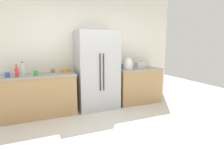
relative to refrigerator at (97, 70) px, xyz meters
name	(u,v)px	position (x,y,z in m)	size (l,w,h in m)	color
ground_plane	(120,139)	(-0.16, -1.58, -0.91)	(9.63, 9.63, 0.00)	beige
kitchen_back_panel	(86,49)	(-0.16, 0.38, 0.48)	(4.78, 0.10, 2.79)	silver
counter_left	(40,95)	(-1.29, 0.02, -0.46)	(1.50, 0.62, 0.90)	tan
counter_right	(138,85)	(1.12, 0.02, -0.46)	(1.17, 0.62, 0.90)	tan
refrigerator	(97,70)	(0.00, 0.00, 0.00)	(0.95, 0.65, 1.83)	#B2B5BA
toaster	(141,65)	(1.20, 0.02, 0.07)	(0.27, 0.16, 0.17)	silver
rice_cooker	(128,64)	(0.80, -0.03, 0.13)	(0.24, 0.24, 0.30)	white
bottle_a	(23,69)	(-1.58, 0.12, 0.09)	(0.07, 0.07, 0.27)	white
bottle_b	(17,72)	(-1.68, -0.12, 0.08)	(0.07, 0.07, 0.24)	red
cup_a	(53,71)	(-0.98, 0.15, 0.02)	(0.08, 0.08, 0.08)	brown
cup_b	(123,66)	(0.78, 0.20, 0.04)	(0.09, 0.09, 0.11)	teal
cup_c	(8,75)	(-1.84, -0.08, 0.03)	(0.09, 0.09, 0.09)	blue
cup_d	(36,73)	(-1.34, -0.11, 0.04)	(0.08, 0.08, 0.10)	green
bowl_a	(65,71)	(-0.72, 0.13, 0.02)	(0.17, 0.17, 0.06)	orange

